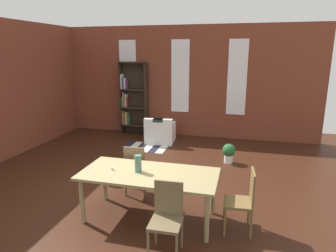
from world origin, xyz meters
name	(u,v)px	position (x,y,z in m)	size (l,w,h in m)	color
ground_plane	(127,200)	(0.00, 0.00, 0.00)	(11.52, 11.52, 0.00)	#371C10
back_wall_brick	(181,82)	(0.00, 4.49, 1.67)	(8.23, 0.12, 3.34)	brown
window_pane_0	(128,75)	(-1.69, 4.42, 1.84)	(0.55, 0.02, 2.17)	white
window_pane_1	(180,77)	(0.00, 4.42, 1.84)	(0.55, 0.02, 2.17)	white
window_pane_2	(237,78)	(1.69, 4.42, 1.84)	(0.55, 0.02, 2.17)	white
dining_table	(149,177)	(0.57, -0.45, 0.69)	(2.10, 0.97, 0.77)	#908255
vase_on_table	(138,164)	(0.40, -0.45, 0.90)	(0.11, 0.11, 0.27)	#4C7266
tealight_candle_0	(112,169)	(-0.02, -0.48, 0.79)	(0.04, 0.04, 0.05)	silver
dining_chair_near_right	(167,216)	(1.04, -1.16, 0.51)	(0.41, 0.41, 0.95)	brown
dining_chair_head_right	(244,199)	(2.00, -0.44, 0.51)	(0.43, 0.43, 0.95)	brown
dining_chair_far_left	(137,168)	(0.10, 0.26, 0.51)	(0.41, 0.41, 0.95)	brown
bookshelf_tall	(132,99)	(-1.52, 4.25, 1.12)	(0.87, 0.30, 2.27)	#2D2319
armchair_white	(160,133)	(-0.39, 3.53, 0.28)	(0.86, 0.86, 0.75)	white
potted_plant_by_shelf	(229,152)	(1.64, 2.33, 0.26)	(0.31, 0.31, 0.46)	silver
potted_plant_corner	(105,169)	(-0.73, 0.67, 0.26)	(0.33, 0.33, 0.50)	silver
striped_rug	(145,147)	(-0.66, 2.96, 0.00)	(1.22, 0.85, 0.01)	#1E1E33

